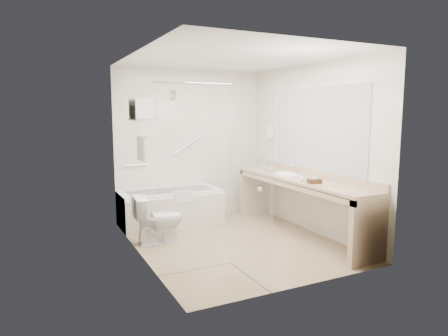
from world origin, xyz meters
name	(u,v)px	position (x,y,z in m)	size (l,w,h in m)	color
floor	(233,241)	(0.00, 0.00, 0.00)	(3.20, 3.20, 0.00)	#997D5E
ceiling	(234,58)	(0.00, 0.00, 2.50)	(2.60, 3.20, 0.10)	silver
wall_back	(191,144)	(0.00, 1.60, 1.25)	(2.60, 0.10, 2.50)	silver
wall_front	(307,167)	(0.00, -1.60, 1.25)	(2.60, 0.10, 2.50)	silver
wall_left	(139,157)	(-1.30, 0.00, 1.25)	(0.10, 3.20, 2.50)	silver
wall_right	(311,149)	(1.30, 0.00, 1.25)	(0.10, 3.20, 2.50)	silver
bathtub	(171,207)	(-0.50, 1.24, 0.28)	(1.60, 0.73, 0.59)	white
grab_bar_short	(137,165)	(-0.95, 1.56, 0.95)	(0.03, 0.03, 0.40)	silver
grab_bar_long	(189,144)	(-0.05, 1.56, 1.25)	(0.03, 0.03, 0.60)	silver
shower_enclosure	(221,180)	(-0.63, -0.93, 1.07)	(0.96, 0.91, 2.11)	silver
towel_shelf	(141,115)	(-1.17, 0.35, 1.75)	(0.24, 0.55, 0.81)	silver
vanity_counter	(301,192)	(1.02, -0.15, 0.64)	(0.55, 2.70, 0.95)	tan
sink	(287,176)	(1.05, 0.25, 0.82)	(0.40, 0.52, 0.14)	white
faucet	(295,168)	(1.20, 0.25, 0.93)	(0.03, 0.03, 0.14)	silver
mirror	(317,129)	(1.29, -0.15, 1.55)	(0.02, 2.00, 1.20)	#ABB0B8
hairdryer_unit	(270,132)	(1.25, 1.05, 1.45)	(0.08, 0.10, 0.18)	white
toilet	(158,219)	(-0.95, 0.41, 0.33)	(0.38, 0.68, 0.66)	white
amenity_basket	(314,181)	(0.91, -0.59, 0.88)	(0.18, 0.12, 0.06)	#492A1A
soap_bottle_a	(315,181)	(0.92, -0.60, 0.88)	(0.06, 0.12, 0.06)	white
soap_bottle_b	(302,178)	(0.86, -0.38, 0.89)	(0.08, 0.10, 0.08)	white
water_bottle_left	(272,167)	(0.93, 0.49, 0.93)	(0.06, 0.06, 0.18)	silver
water_bottle_mid	(263,165)	(0.90, 0.71, 0.95)	(0.06, 0.06, 0.21)	silver
water_bottle_right	(266,166)	(0.93, 0.66, 0.93)	(0.05, 0.05, 0.17)	silver
drinking_glass_near	(284,171)	(1.02, 0.27, 0.89)	(0.07, 0.07, 0.09)	silver
drinking_glass_far	(268,170)	(0.85, 0.47, 0.90)	(0.08, 0.08, 0.10)	silver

